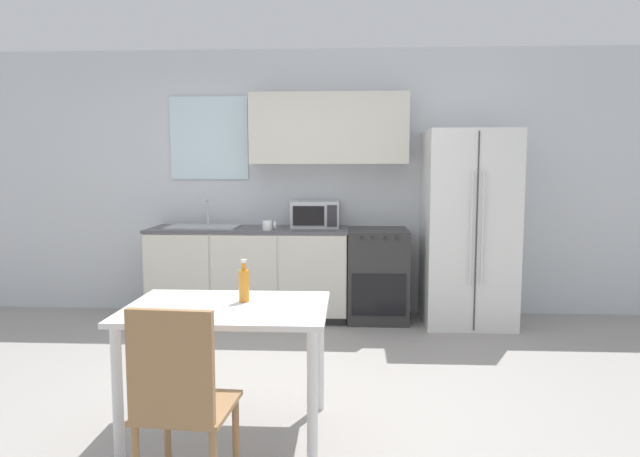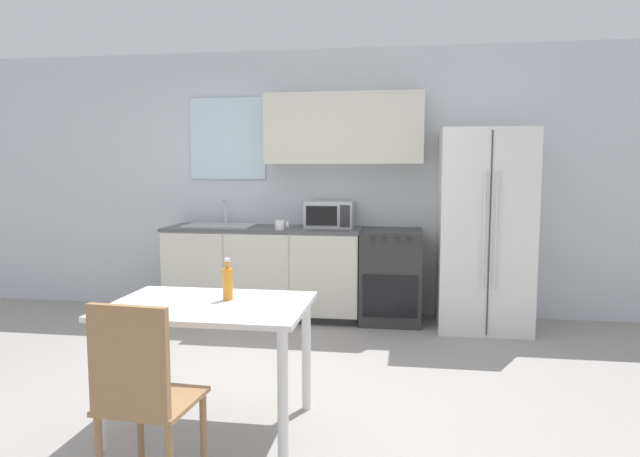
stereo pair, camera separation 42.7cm
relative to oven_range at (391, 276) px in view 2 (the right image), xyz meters
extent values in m
plane|color=gray|center=(-0.79, -1.88, -0.45)|extent=(12.00, 12.00, 0.00)
cube|color=silver|center=(-0.79, 0.34, 0.90)|extent=(12.00, 0.06, 2.70)
cube|color=silver|center=(-1.73, 0.30, 1.36)|extent=(0.81, 0.04, 0.84)
cube|color=beige|center=(-0.49, 0.15, 1.44)|extent=(1.56, 0.32, 0.69)
cube|color=#333333|center=(-1.28, 0.03, -0.41)|extent=(1.95, 0.55, 0.08)
cube|color=beige|center=(-1.28, 0.00, 0.03)|extent=(1.95, 0.61, 0.80)
cube|color=beige|center=(-1.92, -0.31, 0.03)|extent=(0.63, 0.01, 0.78)
cube|color=beige|center=(-1.28, -0.31, 0.03)|extent=(0.63, 0.01, 0.78)
cube|color=beige|center=(-0.63, -0.31, 0.03)|extent=(0.63, 0.01, 0.78)
cube|color=#4C4C51|center=(-1.28, 0.00, 0.44)|extent=(1.97, 0.64, 0.03)
cube|color=#2D2D2D|center=(0.00, 0.00, 0.00)|extent=(0.59, 0.61, 0.90)
cube|color=black|center=(0.00, -0.31, -0.13)|extent=(0.51, 0.01, 0.40)
cylinder|color=#262626|center=(-0.16, -0.31, 0.40)|extent=(0.03, 0.02, 0.03)
cylinder|color=#262626|center=(-0.06, -0.31, 0.40)|extent=(0.03, 0.02, 0.03)
cylinder|color=#262626|center=(0.06, -0.31, 0.40)|extent=(0.03, 0.02, 0.03)
cylinder|color=#262626|center=(0.16, -0.31, 0.40)|extent=(0.03, 0.02, 0.03)
cube|color=silver|center=(0.86, -0.07, 0.48)|extent=(0.83, 0.75, 1.86)
cube|color=#3F3F3F|center=(0.86, -0.45, 0.48)|extent=(0.01, 0.01, 1.80)
cylinder|color=silver|center=(0.81, -0.48, 0.51)|extent=(0.02, 0.02, 1.02)
cylinder|color=silver|center=(0.91, -0.48, 0.51)|extent=(0.02, 0.02, 1.02)
cube|color=#B7BABC|center=(-1.73, 0.00, 0.47)|extent=(0.69, 0.44, 0.02)
cylinder|color=silver|center=(-1.73, 0.18, 0.61)|extent=(0.02, 0.02, 0.25)
cylinder|color=silver|center=(-1.73, 0.11, 0.72)|extent=(0.02, 0.14, 0.02)
cube|color=#B7BABC|center=(-0.62, 0.10, 0.59)|extent=(0.47, 0.36, 0.26)
cube|color=black|center=(-0.68, -0.09, 0.59)|extent=(0.30, 0.01, 0.19)
cube|color=#2D2D33|center=(-0.45, -0.09, 0.59)|extent=(0.09, 0.01, 0.21)
cylinder|color=white|center=(-1.06, -0.21, 0.51)|extent=(0.10, 0.10, 0.09)
torus|color=white|center=(-0.99, -0.21, 0.51)|extent=(0.02, 0.07, 0.07)
cube|color=white|center=(-0.96, -2.49, 0.27)|extent=(1.12, 0.79, 0.03)
cylinder|color=white|center=(-1.46, -2.83, -0.10)|extent=(0.06, 0.06, 0.71)
cylinder|color=white|center=(-0.46, -2.83, -0.10)|extent=(0.06, 0.06, 0.71)
cylinder|color=white|center=(-1.46, -2.15, -0.10)|extent=(0.06, 0.06, 0.71)
cylinder|color=white|center=(-0.46, -2.15, -0.10)|extent=(0.06, 0.06, 0.71)
cube|color=#997047|center=(-1.00, -3.17, -0.01)|extent=(0.43, 0.43, 0.02)
cube|color=#997047|center=(-1.01, -3.35, 0.24)|extent=(0.37, 0.06, 0.48)
cylinder|color=#997047|center=(-1.15, -2.98, -0.24)|extent=(0.03, 0.03, 0.43)
cylinder|color=#997047|center=(-0.81, -3.01, -0.24)|extent=(0.03, 0.03, 0.43)
cylinder|color=orange|center=(-0.88, -2.39, 0.38)|extent=(0.06, 0.06, 0.18)
cylinder|color=orange|center=(-0.88, -2.39, 0.49)|extent=(0.03, 0.03, 0.04)
cylinder|color=white|center=(-0.88, -2.39, 0.52)|extent=(0.03, 0.03, 0.02)
camera|label=1|loc=(-0.28, -5.58, 1.05)|focal=32.00mm
camera|label=2|loc=(0.15, -5.53, 1.05)|focal=32.00mm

